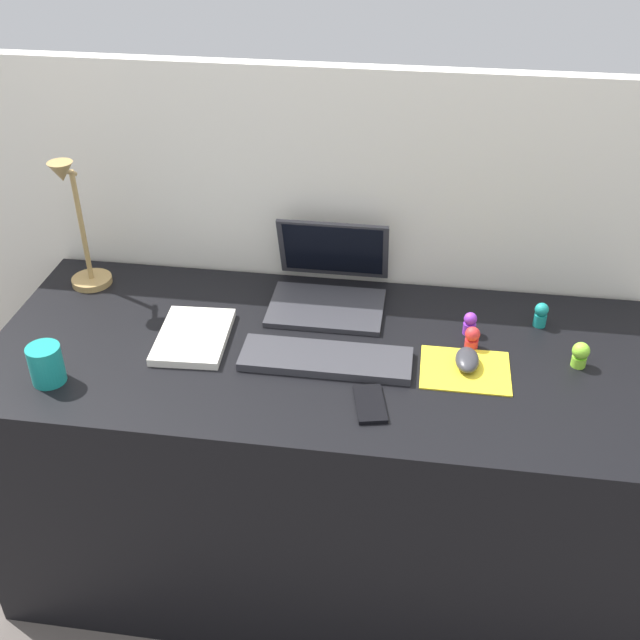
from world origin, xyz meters
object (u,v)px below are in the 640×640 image
object	(u,v)px
coffee_mug	(46,364)
toy_figurine_red	(472,337)
laptop	(329,281)
toy_figurine_lime	(580,354)
cell_phone	(370,404)
toy_figurine_purple	(470,323)
keyboard	(326,359)
toy_figurine_teal	(541,314)
mouse	(467,360)
desk_lamp	(78,228)
notebook_pad	(193,337)

from	to	relation	value
coffee_mug	toy_figurine_red	bearing A→B (deg)	15.89
laptop	toy_figurine_lime	bearing A→B (deg)	-19.07
cell_phone	toy_figurine_purple	distance (m)	0.39
keyboard	toy_figurine_teal	bearing A→B (deg)	24.45
mouse	toy_figurine_lime	distance (m)	0.27
desk_lamp	toy_figurine_red	bearing A→B (deg)	-7.54
toy_figurine_purple	keyboard	bearing A→B (deg)	-152.97
toy_figurine_teal	notebook_pad	bearing A→B (deg)	-167.39
mouse	desk_lamp	size ratio (longest dim) A/B	0.25
toy_figurine_red	toy_figurine_lime	world-z (taller)	toy_figurine_lime
cell_phone	notebook_pad	world-z (taller)	notebook_pad
cell_phone	toy_figurine_red	size ratio (longest dim) A/B	2.20
laptop	desk_lamp	distance (m)	0.68
toy_figurine_red	toy_figurine_lime	bearing A→B (deg)	-8.76
laptop	coffee_mug	size ratio (longest dim) A/B	3.17
toy_figurine_teal	desk_lamp	bearing A→B (deg)	179.32
keyboard	toy_figurine_lime	size ratio (longest dim) A/B	6.42
coffee_mug	toy_figurine_red	size ratio (longest dim) A/B	1.62
laptop	toy_figurine_red	distance (m)	0.42
keyboard	toy_figurine_lime	bearing A→B (deg)	7.08
toy_figurine_red	laptop	bearing A→B (deg)	154.67
mouse	laptop	bearing A→B (deg)	144.35
toy_figurine_red	coffee_mug	bearing A→B (deg)	-164.11
laptop	notebook_pad	size ratio (longest dim) A/B	1.25
mouse	toy_figurine_teal	bearing A→B (deg)	47.84
desk_lamp	laptop	bearing A→B (deg)	3.43
toy_figurine_teal	toy_figurine_purple	world-z (taller)	toy_figurine_teal
keyboard	toy_figurine_red	size ratio (longest dim) A/B	7.04
keyboard	notebook_pad	size ratio (longest dim) A/B	1.71
keyboard	desk_lamp	world-z (taller)	desk_lamp
mouse	cell_phone	size ratio (longest dim) A/B	0.75
coffee_mug	toy_figurine_purple	bearing A→B (deg)	19.26
laptop	toy_figurine_teal	size ratio (longest dim) A/B	4.56
keyboard	notebook_pad	world-z (taller)	same
notebook_pad	toy_figurine_lime	size ratio (longest dim) A/B	3.76
desk_lamp	toy_figurine_red	distance (m)	1.06
desk_lamp	toy_figurine_lime	distance (m)	1.31
mouse	keyboard	bearing A→B (deg)	-174.88
toy_figurine_teal	keyboard	bearing A→B (deg)	-155.55
toy_figurine_lime	toy_figurine_purple	size ratio (longest dim) A/B	1.06
desk_lamp	toy_figurine_teal	xyz separation A→B (m)	(1.22, -0.01, -0.15)
notebook_pad	toy_figurine_teal	distance (m)	0.88
cell_phone	toy_figurine_purple	xyz separation A→B (m)	(0.22, 0.32, 0.03)
toy_figurine_lime	keyboard	bearing A→B (deg)	-172.92
keyboard	toy_figurine_lime	distance (m)	0.60
toy_figurine_teal	toy_figurine_lime	bearing A→B (deg)	-64.86
notebook_pad	coffee_mug	world-z (taller)	coffee_mug
notebook_pad	coffee_mug	bearing A→B (deg)	-147.05
toy_figurine_lime	notebook_pad	bearing A→B (deg)	-178.16
laptop	toy_figurine_purple	world-z (taller)	laptop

